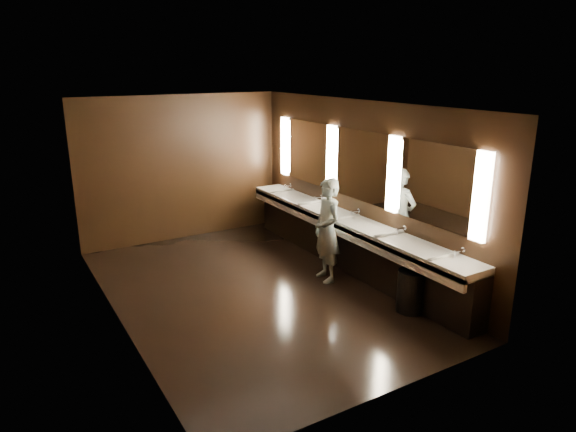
% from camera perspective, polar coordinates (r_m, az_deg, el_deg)
% --- Properties ---
extents(floor, '(6.00, 6.00, 0.00)m').
position_cam_1_polar(floor, '(7.97, -3.78, -8.27)').
color(floor, black).
rests_on(floor, ground).
extents(ceiling, '(4.00, 6.00, 0.02)m').
position_cam_1_polar(ceiling, '(7.26, -4.20, 12.24)').
color(ceiling, '#2D2D2B').
rests_on(ceiling, wall_back).
extents(wall_back, '(4.00, 0.02, 2.80)m').
position_cam_1_polar(wall_back, '(10.19, -11.70, 5.22)').
color(wall_back, black).
rests_on(wall_back, floor).
extents(wall_front, '(4.00, 0.02, 2.80)m').
position_cam_1_polar(wall_front, '(5.13, 11.53, -5.98)').
color(wall_front, black).
rests_on(wall_front, floor).
extents(wall_left, '(0.02, 6.00, 2.80)m').
position_cam_1_polar(wall_left, '(6.86, -19.02, -0.79)').
color(wall_left, black).
rests_on(wall_left, floor).
extents(wall_right, '(0.02, 6.00, 2.80)m').
position_cam_1_polar(wall_right, '(8.55, 8.06, 3.27)').
color(wall_right, black).
rests_on(wall_right, floor).
extents(sink_counter, '(0.55, 5.40, 1.01)m').
position_cam_1_polar(sink_counter, '(8.68, 6.75, -2.70)').
color(sink_counter, black).
rests_on(sink_counter, floor).
extents(mirror_band, '(0.06, 5.03, 1.15)m').
position_cam_1_polar(mirror_band, '(8.47, 8.05, 5.56)').
color(mirror_band, '#FAE9C7').
rests_on(mirror_band, wall_right).
extents(person, '(0.48, 0.66, 1.66)m').
position_cam_1_polar(person, '(8.09, 4.37, -1.59)').
color(person, '#90C0D8').
rests_on(person, floor).
extents(trash_bin, '(0.50, 0.50, 0.60)m').
position_cam_1_polar(trash_bin, '(7.42, 13.50, -8.11)').
color(trash_bin, black).
rests_on(trash_bin, floor).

